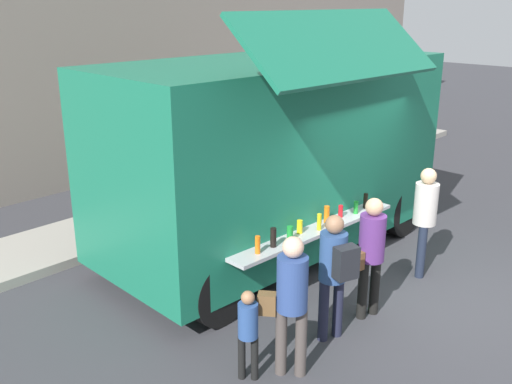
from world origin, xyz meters
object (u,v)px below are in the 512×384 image
(trash_bin, at_px, (312,152))
(customer_front_ordering, at_px, (371,248))
(customer_extra_browsing, at_px, (425,212))
(food_truck_main, at_px, (274,152))
(customer_mid_with_backpack, at_px, (335,266))
(child_near_queue, at_px, (248,327))
(customer_rear_waiting, at_px, (291,295))

(trash_bin, height_order, customer_front_ordering, customer_front_ordering)
(trash_bin, xyz_separation_m, customer_extra_browsing, (-3.09, -4.50, 0.47))
(food_truck_main, xyz_separation_m, customer_extra_browsing, (0.89, -2.18, -0.69))
(customer_mid_with_backpack, bearing_deg, customer_extra_browsing, -69.18)
(food_truck_main, distance_m, child_near_queue, 3.57)
(customer_front_ordering, bearing_deg, customer_mid_with_backpack, 102.82)
(customer_front_ordering, xyz_separation_m, customer_extra_browsing, (1.59, 0.09, 0.03))
(trash_bin, distance_m, child_near_queue, 8.01)
(trash_bin, relative_size, customer_extra_browsing, 0.62)
(food_truck_main, height_order, trash_bin, food_truck_main)
(food_truck_main, distance_m, customer_mid_with_backpack, 2.79)
(child_near_queue, bearing_deg, customer_rear_waiting, -73.39)
(trash_bin, xyz_separation_m, customer_front_ordering, (-4.68, -4.60, 0.45))
(customer_mid_with_backpack, bearing_deg, customer_rear_waiting, 113.29)
(customer_mid_with_backpack, height_order, child_near_queue, customer_mid_with_backpack)
(trash_bin, xyz_separation_m, child_near_queue, (-6.69, -4.39, 0.12))
(customer_front_ordering, bearing_deg, customer_rear_waiting, 105.54)
(food_truck_main, distance_m, trash_bin, 4.75)
(customer_mid_with_backpack, relative_size, customer_rear_waiting, 0.98)
(customer_rear_waiting, relative_size, child_near_queue, 1.54)
(food_truck_main, relative_size, customer_mid_with_backpack, 3.56)
(customer_front_ordering, bearing_deg, trash_bin, -32.28)
(customer_mid_with_backpack, distance_m, customer_rear_waiting, 0.89)
(customer_rear_waiting, distance_m, customer_extra_browsing, 3.24)
(child_near_queue, bearing_deg, customer_extra_browsing, -39.38)
(food_truck_main, bearing_deg, customer_rear_waiting, -132.79)
(customer_front_ordering, height_order, customer_extra_browsing, customer_extra_browsing)
(trash_bin, distance_m, customer_extra_browsing, 5.48)
(child_near_queue, bearing_deg, customer_front_ordering, -43.38)
(trash_bin, height_order, customer_extra_browsing, customer_extra_browsing)
(food_truck_main, bearing_deg, child_near_queue, -140.41)
(customer_extra_browsing, relative_size, child_near_queue, 1.56)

